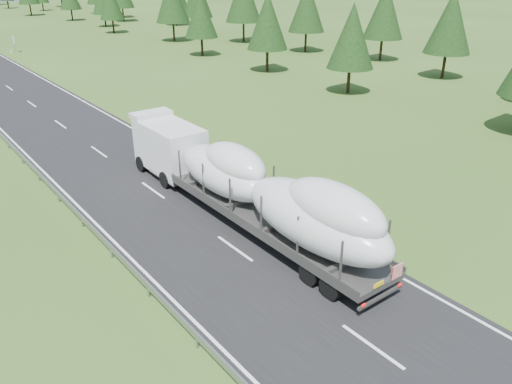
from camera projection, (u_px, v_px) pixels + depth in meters
ground at (372, 347)px, 18.92m from camera, size 400.00×400.00×0.00m
highway_sign at (14, 41)px, 79.64m from camera, size 0.08×0.90×2.60m
boat_truck at (250, 184)px, 26.70m from camera, size 3.34×21.44×4.59m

